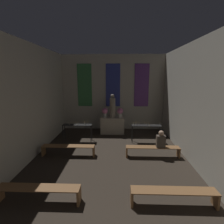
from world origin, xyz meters
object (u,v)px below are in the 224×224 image
pew_back_left (68,148)px  pew_back_right (153,149)px  flower_vase_left (105,112)px  pew_second_left (39,191)px  statue (112,107)px  flower_vase_right (120,112)px  pew_second_right (174,194)px  candle_rack_left (77,127)px  candle_rack_right (146,128)px  altar (112,125)px  person_seated (161,140)px

pew_back_left → pew_back_right: 3.57m
flower_vase_left → pew_second_left: 6.16m
statue → pew_second_left: bearing=-106.7°
flower_vase_left → flower_vase_right: (0.90, 0.00, 0.00)m
pew_second_right → pew_second_left: bearing=180.0°
statue → flower_vase_left: statue is taller
flower_vase_left → flower_vase_right: size_ratio=1.00×
statue → candle_rack_left: statue is taller
pew_second_right → pew_back_right: size_ratio=1.00×
candle_rack_left → pew_back_right: candle_rack_left is taller
flower_vase_left → candle_rack_right: bearing=-31.8°
altar → statue: bearing=0.0°
statue → person_seated: statue is taller
altar → candle_rack_left: (-1.78, -1.38, 0.28)m
altar → candle_rack_left: size_ratio=0.92×
altar → pew_back_right: bearing=-60.0°
statue → pew_second_left: statue is taller
flower_vase_right → pew_second_right: (1.34, -5.93, -0.98)m
flower_vase_left → pew_back_left: bearing=-113.4°
flower_vase_right → candle_rack_left: size_ratio=0.37×
pew_second_left → pew_back_right: same height
candle_rack_left → person_seated: 4.24m
candle_rack_left → pew_back_right: size_ratio=0.67×
pew_second_right → flower_vase_left: bearing=110.6°
pew_back_right → candle_rack_left: bearing=154.2°
pew_back_left → pew_second_right: bearing=-38.5°
flower_vase_right → pew_second_left: size_ratio=0.25×
altar → flower_vase_left: 0.94m
statue → person_seated: (2.11, -3.09, -0.85)m
pew_second_left → pew_second_right: bearing=0.0°
altar → candle_rack_left: bearing=-142.3°
pew_second_left → candle_rack_left: bearing=89.9°
statue → candle_rack_left: 2.40m
pew_second_left → person_seated: (3.89, 2.84, 0.43)m
statue → candle_rack_right: 2.39m
flower_vase_left → person_seated: (2.55, -3.09, -0.56)m
pew_back_left → person_seated: 3.91m
statue → candle_rack_right: bearing=-37.8°
flower_vase_right → pew_second_right: 6.16m
flower_vase_left → pew_back_left: flower_vase_left is taller
pew_back_left → person_seated: bearing=0.0°
candle_rack_right → pew_second_left: candle_rack_right is taller
flower_vase_left → candle_rack_left: flower_vase_left is taller
altar → pew_back_right: size_ratio=0.62×
altar → pew_back_left: altar is taller
statue → flower_vase_left: size_ratio=2.44×
flower_vase_left → pew_second_right: flower_vase_left is taller
statue → pew_second_left: size_ratio=0.61×
altar → flower_vase_right: bearing=-0.0°
flower_vase_left → candle_rack_right: (2.22, -1.38, -0.55)m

